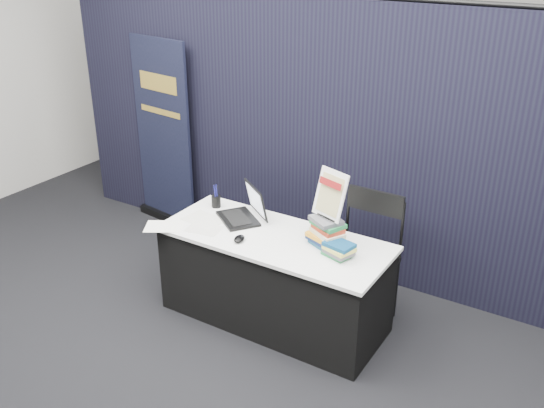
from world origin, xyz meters
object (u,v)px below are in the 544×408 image
(info_sign, at_px, (330,195))
(stacking_chair, at_px, (363,255))
(book_stack_short, at_px, (338,249))
(pullup_banner, at_px, (164,145))
(book_stack_tall, at_px, (327,232))
(display_table, at_px, (274,278))
(laptop, at_px, (241,210))

(info_sign, relative_size, stacking_chair, 0.34)
(book_stack_short, xyz_separation_m, info_sign, (-0.15, 0.14, 0.34))
(book_stack_short, xyz_separation_m, pullup_banner, (-2.48, 0.96, 0.06))
(book_stack_tall, relative_size, book_stack_short, 1.23)
(display_table, bearing_deg, book_stack_tall, 13.19)
(stacking_chair, bearing_deg, pullup_banner, 167.77)
(book_stack_short, relative_size, pullup_banner, 0.12)
(stacking_chair, bearing_deg, display_table, -147.65)
(laptop, xyz_separation_m, stacking_chair, (0.99, 0.22, -0.22))
(display_table, xyz_separation_m, stacking_chair, (0.59, 0.36, 0.22))
(display_table, height_order, pullup_banner, pullup_banner)
(info_sign, bearing_deg, stacking_chair, 70.01)
(book_stack_tall, bearing_deg, laptop, 176.50)
(book_stack_tall, height_order, book_stack_short, book_stack_tall)
(book_stack_short, bearing_deg, display_table, 178.42)
(display_table, relative_size, info_sign, 4.90)
(laptop, bearing_deg, book_stack_tall, 32.03)
(book_stack_tall, height_order, info_sign, info_sign)
(book_stack_short, distance_m, pullup_banner, 2.66)
(laptop, bearing_deg, display_table, 15.98)
(book_stack_short, bearing_deg, laptop, 170.59)
(book_stack_short, height_order, pullup_banner, pullup_banner)
(book_stack_tall, bearing_deg, pullup_banner, 159.88)
(book_stack_tall, relative_size, pullup_banner, 0.14)
(pullup_banner, xyz_separation_m, stacking_chair, (2.52, -0.59, -0.27))
(pullup_banner, height_order, stacking_chair, pullup_banner)
(book_stack_tall, relative_size, info_sign, 0.77)
(info_sign, bearing_deg, book_stack_short, -23.99)
(laptop, height_order, book_stack_tall, laptop)
(book_stack_short, xyz_separation_m, stacking_chair, (0.04, 0.37, -0.21))
(info_sign, bearing_deg, display_table, -144.08)
(display_table, xyz_separation_m, book_stack_short, (0.55, -0.02, 0.43))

